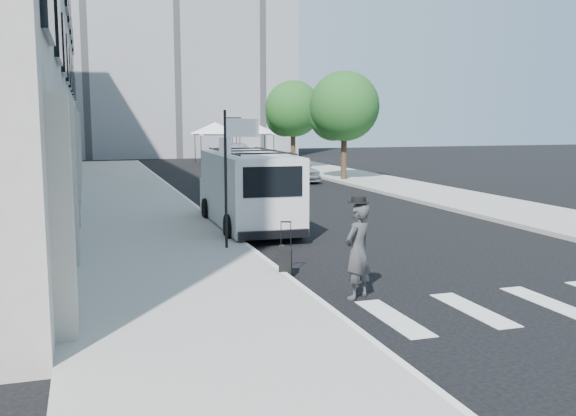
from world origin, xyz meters
TOP-DOWN VIEW (x-y plane):
  - ground at (0.00, 0.00)m, footprint 120.00×120.00m
  - sidewalk_left at (-4.25, 16.00)m, footprint 4.50×48.00m
  - sidewalk_right at (9.00, 20.00)m, footprint 4.00×56.00m
  - building_far at (2.00, 50.00)m, footprint 22.00×12.00m
  - sign_pole at (-2.36, 3.20)m, footprint 1.03×0.07m
  - tree_near at (7.50, 20.15)m, footprint 3.80×3.83m
  - tree_far at (7.50, 29.15)m, footprint 3.80×3.83m
  - tent_left at (4.00, 38.00)m, footprint 4.00×4.00m
  - tent_right at (7.20, 38.50)m, footprint 4.00×4.00m
  - businessman at (-1.09, -1.67)m, footprint 0.81×0.74m
  - briefcase at (-1.48, 2.00)m, footprint 0.24×0.46m
  - suitcase at (-1.90, 0.37)m, footprint 0.40×0.50m
  - cargo_van at (-1.15, 6.75)m, footprint 2.31×6.33m
  - parked_car_a at (5.00, 20.77)m, footprint 2.03×4.22m
  - parked_car_b at (5.15, 27.37)m, footprint 1.96×4.24m
  - parked_car_c at (5.00, 34.50)m, footprint 2.43×5.61m

SIDE VIEW (x-z plane):
  - ground at x=0.00m, z-range 0.00..0.00m
  - sidewalk_left at x=-4.25m, z-range 0.00..0.15m
  - sidewalk_right at x=9.00m, z-range 0.00..0.15m
  - briefcase at x=-1.48m, z-range 0.00..0.34m
  - suitcase at x=-1.90m, z-range -0.28..0.92m
  - parked_car_b at x=5.15m, z-range 0.00..1.35m
  - parked_car_a at x=5.00m, z-range 0.00..1.39m
  - parked_car_c at x=5.00m, z-range 0.00..1.61m
  - businessman at x=-1.09m, z-range 0.00..1.86m
  - cargo_van at x=-1.15m, z-range 0.04..2.41m
  - sign_pole at x=-2.36m, z-range 0.90..4.40m
  - tent_left at x=4.00m, z-range 1.11..4.31m
  - tent_right at x=7.20m, z-range 1.11..4.31m
  - tree_near at x=7.50m, z-range 0.96..6.99m
  - tree_far at x=7.50m, z-range 0.96..6.99m
  - building_far at x=2.00m, z-range 0.00..25.00m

